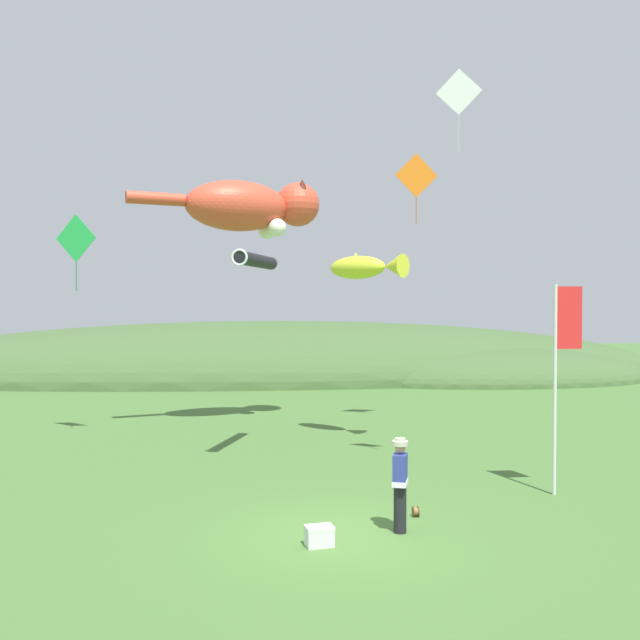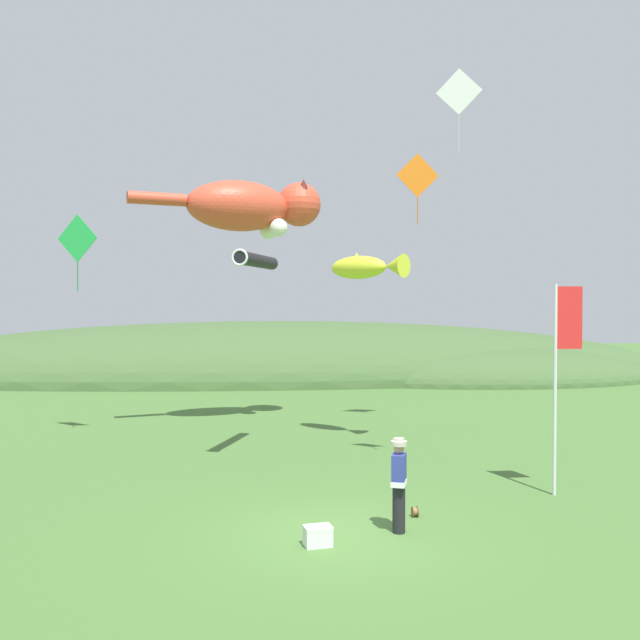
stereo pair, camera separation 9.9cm
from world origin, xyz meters
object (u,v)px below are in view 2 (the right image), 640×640
Objects in this scene: festival_banner_pole at (561,357)px; kite_tube_streamer at (257,261)px; kite_diamond_orange at (418,176)px; kite_fish_windsock at (366,267)px; festival_attendant at (399,482)px; kite_diamond_white at (459,93)px; kite_spool at (415,512)px; kite_diamond_green at (77,239)px; picnic_cooler at (318,536)px; kite_giant_cat at (252,207)px.

kite_tube_streamer is at bearing 147.93° from festival_banner_pole.
kite_diamond_orange is (5.53, 4.36, 3.17)m from kite_tube_streamer.
kite_fish_windsock is at bearing -135.00° from kite_diamond_orange.
kite_tube_streamer reaches higher than festival_banner_pole.
kite_diamond_white reaches higher than festival_attendant.
festival_banner_pole is at bearing 19.27° from kite_spool.
kite_diamond_white is (-0.80, -7.24, 0.66)m from kite_diamond_orange.
kite_fish_windsock is at bearing -8.16° from kite_diamond_green.
kite_diamond_green is (-8.89, 1.27, 0.89)m from kite_fish_windsock.
kite_diamond_white is (2.21, 3.53, 8.33)m from festival_attendant.
kite_diamond_green is at bearing 148.07° from kite_diamond_white.
kite_diamond_green reaches higher than kite_spool.
picnic_cooler is at bearing -112.03° from kite_diamond_orange.
kite_diamond_green reaches higher than festival_attendant.
picnic_cooler is at bearing -85.35° from kite_giant_cat.
kite_fish_windsock reaches higher than picnic_cooler.
kite_diamond_orange is (11.03, 0.86, 2.32)m from kite_diamond_green.
festival_attendant is 9.31m from kite_diamond_white.
picnic_cooler is at bearing -82.31° from kite_tube_streamer.
kite_tube_streamer is (-2.53, 6.41, 4.50)m from festival_attendant.
kite_spool is 0.09× the size of kite_diamond_orange.
festival_attendant is 0.38× the size of festival_banner_pole.
kite_diamond_orange is (2.47, 9.83, 8.52)m from kite_spool.
kite_giant_cat is at bearing 94.65° from picnic_cooler.
kite_giant_cat is 5.19m from kite_fish_windsock.
kite_tube_streamer reaches higher than kite_spool.
picnic_cooler is 0.22× the size of kite_diamond_green.
kite_diamond_white is (1.34, -5.10, 3.87)m from kite_fish_windsock.
festival_banner_pole reaches higher than kite_spool.
kite_diamond_white is at bearing -31.33° from kite_tube_streamer.
kite_diamond_green is (-5.44, -1.90, -1.32)m from kite_giant_cat.
kite_diamond_orange reaches higher than festival_banner_pole.
kite_spool is at bearing 60.18° from festival_attendant.
festival_attendant reaches higher than kite_spool.
kite_diamond_green is 1.00× the size of kite_diamond_orange.
kite_spool is 0.11× the size of kite_diamond_white.
festival_banner_pole is 1.64× the size of kite_tube_streamer.
kite_spool is 2.60m from picnic_cooler.
kite_diamond_green reaches higher than kite_fish_windsock.
kite_tube_streamer is at bearing 111.52° from festival_attendant.
festival_attendant is at bearing -77.62° from kite_giant_cat.
festival_banner_pole is at bearing 27.85° from festival_attendant.
kite_diamond_white is at bearing 57.20° from kite_spool.
festival_banner_pole is 12.59m from kite_giant_cat.
kite_spool is at bearing -160.73° from festival_banner_pole.
festival_attendant is at bearing -152.15° from festival_banner_pole.
kite_fish_windsock is 1.01× the size of kite_diamond_green.
festival_attendant is 5.19m from festival_banner_pole.
kite_fish_windsock is at bearing 104.72° from kite_diamond_white.
festival_attendant is 3.30× the size of picnic_cooler.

